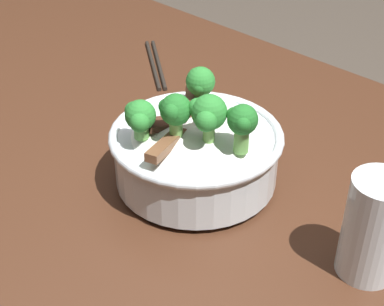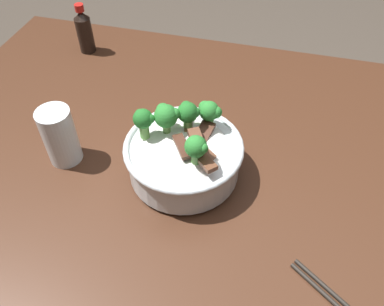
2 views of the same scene
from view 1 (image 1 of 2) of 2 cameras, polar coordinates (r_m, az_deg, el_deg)
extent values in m
cube|color=#472819|center=(0.85, -8.35, -0.60)|extent=(1.54, 0.94, 0.05)
cube|color=#472819|center=(1.75, -10.99, 2.96)|extent=(0.07, 0.07, 0.77)
cylinder|color=silver|center=(0.75, 0.41, -2.71)|extent=(0.10, 0.10, 0.01)
cylinder|color=silver|center=(0.73, 0.42, -0.36)|extent=(0.21, 0.21, 0.07)
torus|color=silver|center=(0.71, 0.43, 1.86)|extent=(0.22, 0.22, 0.01)
ellipsoid|color=white|center=(0.72, 0.43, 1.05)|extent=(0.18, 0.18, 0.06)
cube|color=#4C2B1E|center=(0.71, -2.45, 3.09)|extent=(0.04, 0.07, 0.02)
cube|color=brown|center=(0.72, -0.78, 4.56)|extent=(0.05, 0.06, 0.02)
cube|color=#4C2B1E|center=(0.72, 1.51, 4.38)|extent=(0.05, 0.06, 0.01)
cube|color=brown|center=(0.67, -2.61, 0.85)|extent=(0.04, 0.08, 0.02)
cube|color=brown|center=(0.75, 0.11, 5.56)|extent=(0.06, 0.06, 0.01)
cube|color=brown|center=(0.74, -0.57, 4.56)|extent=(0.06, 0.05, 0.02)
cylinder|color=#7AB256|center=(0.68, -1.63, 2.42)|extent=(0.02, 0.02, 0.03)
sphere|color=#237028|center=(0.66, -1.67, 4.43)|extent=(0.04, 0.04, 0.04)
sphere|color=#237028|center=(0.67, -2.64, 4.76)|extent=(0.02, 0.02, 0.02)
sphere|color=#237028|center=(0.65, -2.05, 4.18)|extent=(0.02, 0.02, 0.02)
cylinder|color=#5B9947|center=(0.75, 0.85, 5.50)|extent=(0.02, 0.02, 0.03)
sphere|color=#2D8433|center=(0.73, 0.86, 7.28)|extent=(0.04, 0.04, 0.04)
sphere|color=#2D8433|center=(0.74, 0.35, 7.97)|extent=(0.02, 0.02, 0.02)
sphere|color=#2D8433|center=(0.73, 0.74, 6.76)|extent=(0.02, 0.02, 0.02)
cylinder|color=#5B9947|center=(0.69, -5.17, 2.27)|extent=(0.02, 0.02, 0.02)
sphere|color=#2D8433|center=(0.68, -5.26, 3.84)|extent=(0.04, 0.04, 0.04)
sphere|color=#2D8433|center=(0.69, -5.93, 4.30)|extent=(0.02, 0.02, 0.02)
sphere|color=#2D8433|center=(0.67, -5.34, 3.14)|extent=(0.02, 0.02, 0.02)
cylinder|color=#6BA84C|center=(0.66, 5.04, 1.33)|extent=(0.02, 0.02, 0.03)
sphere|color=#237028|center=(0.64, 5.16, 3.40)|extent=(0.04, 0.04, 0.04)
sphere|color=#237028|center=(0.65, 4.27, 3.91)|extent=(0.02, 0.02, 0.02)
sphere|color=#237028|center=(0.63, 5.21, 2.96)|extent=(0.02, 0.02, 0.02)
cylinder|color=#7AB256|center=(0.67, 1.72, 2.00)|extent=(0.01, 0.01, 0.03)
sphere|color=#2D8433|center=(0.65, 1.76, 4.16)|extent=(0.04, 0.04, 0.04)
sphere|color=#2D8433|center=(0.66, 0.54, 4.68)|extent=(0.02, 0.02, 0.02)
sphere|color=#2D8433|center=(0.64, 1.53, 3.29)|extent=(0.03, 0.03, 0.03)
cylinder|color=white|center=(0.66, 17.08, -11.03)|extent=(0.06, 0.06, 0.00)
cylinder|color=white|center=(0.62, 17.97, -7.23)|extent=(0.07, 0.07, 0.12)
cylinder|color=olive|center=(0.65, 17.42, -9.55)|extent=(0.06, 0.06, 0.05)
cylinder|color=#28231E|center=(1.07, -4.01, 8.98)|extent=(0.17, 0.12, 0.01)
cylinder|color=#28231E|center=(1.07, -3.41, 9.04)|extent=(0.17, 0.12, 0.01)
camera|label=2|loc=(1.07, 17.39, 39.98)|focal=36.21mm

